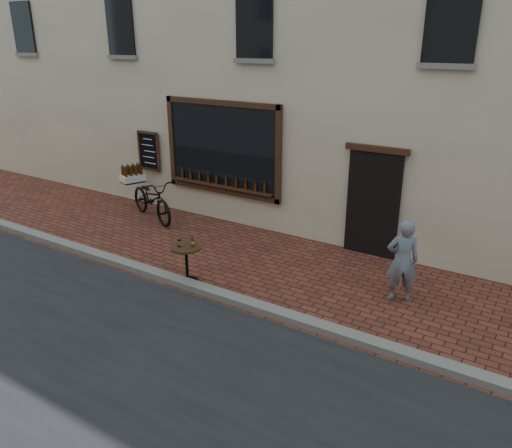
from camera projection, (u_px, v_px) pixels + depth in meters
The scene contains 6 objects.
ground at pixel (197, 297), 8.86m from camera, with size 90.00×90.00×0.00m, color #50241A.
kerb at pixel (204, 289), 9.00m from camera, with size 90.00×0.25×0.12m, color slate.
shop_building at pixel (355, 8), 12.24m from camera, with size 28.00×6.20×10.00m.
cargo_bicycle at pixel (151, 198), 12.50m from camera, with size 2.41×1.45×1.14m.
bistro_table at pixel (187, 257), 9.21m from camera, with size 0.57×0.57×0.98m.
pedestrian at pixel (402, 261), 8.52m from camera, with size 0.54×0.36×1.49m, color slate.
Camera 1 is at (5.10, -6.05, 4.32)m, focal length 35.00 mm.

